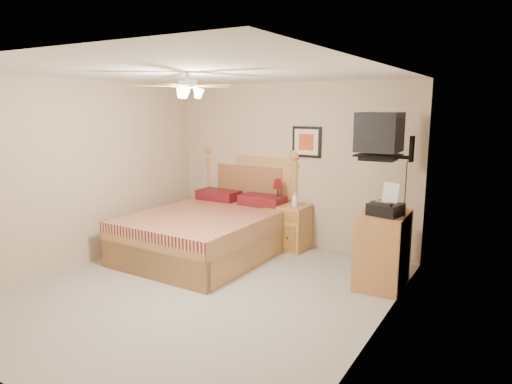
% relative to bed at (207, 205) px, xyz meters
% --- Properties ---
extents(floor, '(4.50, 4.50, 0.00)m').
position_rel_bed_xyz_m(floor, '(0.78, -1.12, -0.75)').
color(floor, gray).
rests_on(floor, ground).
extents(ceiling, '(4.00, 4.50, 0.04)m').
position_rel_bed_xyz_m(ceiling, '(0.78, -1.12, 1.75)').
color(ceiling, white).
rests_on(ceiling, ground).
extents(wall_back, '(4.00, 0.04, 2.50)m').
position_rel_bed_xyz_m(wall_back, '(0.78, 1.13, 0.50)').
color(wall_back, tan).
rests_on(wall_back, ground).
extents(wall_front, '(4.00, 0.04, 2.50)m').
position_rel_bed_xyz_m(wall_front, '(0.78, -3.37, 0.50)').
color(wall_front, tan).
rests_on(wall_front, ground).
extents(wall_left, '(0.04, 4.50, 2.50)m').
position_rel_bed_xyz_m(wall_left, '(-1.22, -1.12, 0.50)').
color(wall_left, tan).
rests_on(wall_left, ground).
extents(wall_right, '(0.04, 4.50, 2.50)m').
position_rel_bed_xyz_m(wall_right, '(2.78, -1.12, 0.50)').
color(wall_right, tan).
rests_on(wall_right, ground).
extents(bed, '(1.83, 2.37, 1.51)m').
position_rel_bed_xyz_m(bed, '(0.00, 0.00, 0.00)').
color(bed, '#B67D4F').
rests_on(bed, ground).
extents(nightstand, '(0.65, 0.50, 0.68)m').
position_rel_bed_xyz_m(nightstand, '(0.86, 0.88, -0.41)').
color(nightstand, '#AE7140').
rests_on(nightstand, ground).
extents(table_lamp, '(0.24, 0.24, 0.37)m').
position_rel_bed_xyz_m(table_lamp, '(0.68, 0.91, 0.11)').
color(table_lamp, '#5F090E').
rests_on(table_lamp, nightstand).
extents(lotion_bottle, '(0.11, 0.11, 0.22)m').
position_rel_bed_xyz_m(lotion_bottle, '(1.00, 0.83, 0.04)').
color(lotion_bottle, white).
rests_on(lotion_bottle, nightstand).
extents(framed_picture, '(0.46, 0.04, 0.46)m').
position_rel_bed_xyz_m(framed_picture, '(1.05, 1.11, 0.87)').
color(framed_picture, black).
rests_on(framed_picture, wall_back).
extents(dresser, '(0.56, 0.79, 0.90)m').
position_rel_bed_xyz_m(dresser, '(2.51, 0.15, -0.30)').
color(dresser, '#9D6137').
rests_on(dresser, ground).
extents(fax_machine, '(0.41, 0.43, 0.37)m').
position_rel_bed_xyz_m(fax_machine, '(2.55, 0.05, 0.33)').
color(fax_machine, black).
rests_on(fax_machine, dresser).
extents(magazine_lower, '(0.26, 0.31, 0.03)m').
position_rel_bed_xyz_m(magazine_lower, '(2.44, 0.45, 0.16)').
color(magazine_lower, beige).
rests_on(magazine_lower, dresser).
extents(magazine_upper, '(0.27, 0.29, 0.02)m').
position_rel_bed_xyz_m(magazine_upper, '(2.47, 0.47, 0.19)').
color(magazine_upper, gray).
rests_on(magazine_upper, magazine_lower).
extents(wall_tv, '(0.56, 0.46, 0.58)m').
position_rel_bed_xyz_m(wall_tv, '(2.53, 0.22, 1.06)').
color(wall_tv, black).
rests_on(wall_tv, wall_right).
extents(ceiling_fan, '(1.14, 1.14, 0.28)m').
position_rel_bed_xyz_m(ceiling_fan, '(0.78, -1.32, 1.61)').
color(ceiling_fan, silver).
rests_on(ceiling_fan, ceiling).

